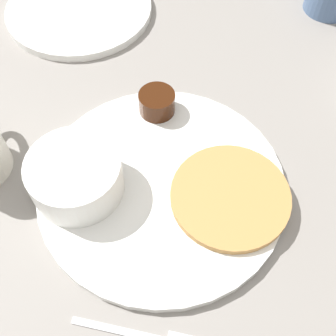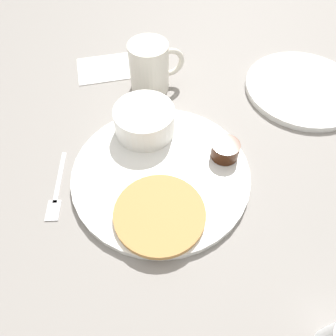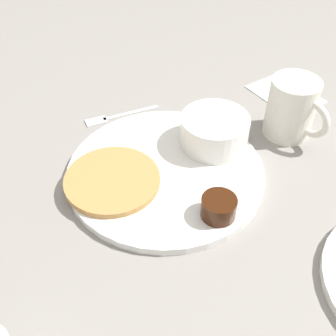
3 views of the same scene
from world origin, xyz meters
name	(u,v)px [view 2 (image 2 of 3)]	position (x,y,z in m)	size (l,w,h in m)	color
ground_plane	(161,176)	(0.00, 0.00, 0.00)	(4.00, 4.00, 0.00)	gray
plate	(161,174)	(0.00, 0.00, 0.01)	(0.29, 0.29, 0.01)	white
pancake_stack	(160,214)	(-0.02, -0.08, 0.02)	(0.14, 0.14, 0.01)	#B78447
bowl	(144,120)	(-0.01, 0.09, 0.04)	(0.10, 0.10, 0.05)	white
syrup_cup	(225,150)	(0.11, 0.01, 0.03)	(0.05, 0.05, 0.03)	#38190A
butter_ramekin	(152,117)	(0.01, 0.11, 0.03)	(0.05, 0.05, 0.04)	white
coffee_mug	(150,67)	(0.02, 0.22, 0.05)	(0.11, 0.08, 0.10)	silver
fork	(56,193)	(-0.17, 0.00, 0.00)	(0.04, 0.13, 0.00)	silver
napkin	(106,68)	(-0.06, 0.30, 0.00)	(0.12, 0.09, 0.00)	white
far_plate	(303,88)	(0.32, 0.15, 0.01)	(0.23, 0.23, 0.01)	white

